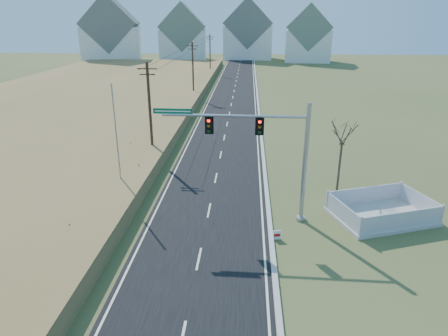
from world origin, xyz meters
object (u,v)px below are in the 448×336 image
(flagpole, at_px, (118,152))
(fence_enclosure, at_px, (381,214))
(bare_tree, at_px, (343,132))
(traffic_signal_mast, at_px, (275,151))
(open_sign, at_px, (277,235))

(flagpole, bearing_deg, fence_enclosure, -8.85)
(bare_tree, bearing_deg, traffic_signal_mast, -136.48)
(fence_enclosure, height_order, flagpole, flagpole)
(fence_enclosure, relative_size, open_sign, 12.05)
(traffic_signal_mast, relative_size, open_sign, 16.32)
(bare_tree, bearing_deg, fence_enclosure, -66.17)
(fence_enclosure, relative_size, bare_tree, 1.25)
(traffic_signal_mast, relative_size, fence_enclosure, 1.35)
(fence_enclosure, xyz_separation_m, bare_tree, (-2.01, 4.54, 4.45))
(fence_enclosure, bearing_deg, traffic_signal_mast, 165.00)
(fence_enclosure, height_order, bare_tree, bare_tree)
(traffic_signal_mast, distance_m, open_sign, 5.23)
(open_sign, xyz_separation_m, flagpole, (-11.49, 6.15, 3.04))
(traffic_signal_mast, height_order, flagpole, flagpole)
(flagpole, height_order, bare_tree, flagpole)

